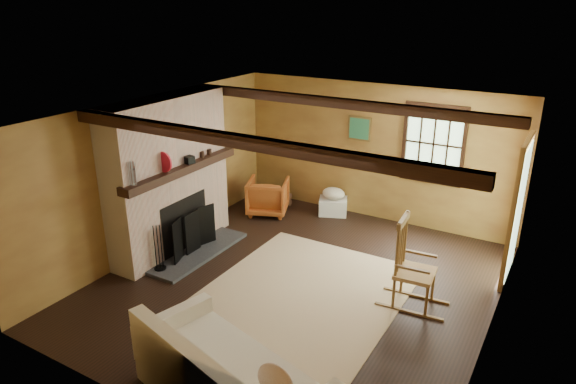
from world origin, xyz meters
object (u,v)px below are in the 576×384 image
Objects in this scene: fireplace at (170,182)px; rocking_chair at (412,269)px; laundry_basket at (333,206)px; armchair at (268,196)px.

fireplace reaches higher than rocking_chair.
fireplace is at bearing 90.20° from rocking_chair.
armchair reaches higher than laundry_basket.
laundry_basket is (-2.14, 2.17, -0.36)m from rocking_chair.
armchair is at bearing 58.74° from rocking_chair.
fireplace is at bearing -122.61° from laundry_basket.
rocking_chair is 3.07m from laundry_basket.
fireplace is at bearing 52.44° from armchair.
fireplace is 4.80× the size of laundry_basket.
laundry_basket is 1.21m from armchair.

